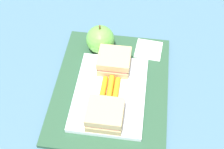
{
  "coord_description": "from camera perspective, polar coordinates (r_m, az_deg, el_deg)",
  "views": [
    {
      "loc": [
        -0.44,
        -0.06,
        0.63
      ],
      "look_at": [
        0.01,
        0.0,
        0.04
      ],
      "focal_mm": 49.04,
      "sensor_mm": 36.0,
      "label": 1
    }
  ],
  "objects": [
    {
      "name": "apple",
      "position": [
        0.82,
        -2.21,
        6.55
      ],
      "size": [
        0.08,
        0.08,
        0.09
      ],
      "color": "#66B742",
      "rests_on": "lunchbag_mat"
    },
    {
      "name": "ground_plane",
      "position": [
        0.77,
        -0.13,
        -2.65
      ],
      "size": [
        2.4,
        2.4,
        0.0
      ],
      "primitive_type": "plane",
      "color": "#42667A"
    },
    {
      "name": "food_tray",
      "position": [
        0.74,
        -0.39,
        -3.49
      ],
      "size": [
        0.23,
        0.17,
        0.01
      ],
      "primitive_type": "cube",
      "color": "white",
      "rests_on": "lunchbag_mat"
    },
    {
      "name": "lunchbag_mat",
      "position": [
        0.77,
        -0.13,
        -2.44
      ],
      "size": [
        0.36,
        0.28,
        0.01
      ],
      "primitive_type": "cube",
      "color": "#284C33",
      "rests_on": "ground_plane"
    },
    {
      "name": "sandwich_half_left",
      "position": [
        0.68,
        -1.33,
        -7.53
      ],
      "size": [
        0.07,
        0.08,
        0.04
      ],
      "color": "tan",
      "rests_on": "food_tray"
    },
    {
      "name": "sandwich_half_right",
      "position": [
        0.77,
        0.41,
        2.45
      ],
      "size": [
        0.07,
        0.08,
        0.04
      ],
      "color": "tan",
      "rests_on": "food_tray"
    },
    {
      "name": "carrot_sticks_bundle",
      "position": [
        0.73,
        -0.39,
        -2.92
      ],
      "size": [
        0.08,
        0.04,
        0.02
      ],
      "color": "orange",
      "rests_on": "food_tray"
    },
    {
      "name": "paper_napkin",
      "position": [
        0.84,
        6.83,
        4.6
      ],
      "size": [
        0.08,
        0.08,
        0.0
      ],
      "primitive_type": "cube",
      "rotation": [
        0.0,
        0.0,
        -0.08
      ],
      "color": "white",
      "rests_on": "lunchbag_mat"
    }
  ]
}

